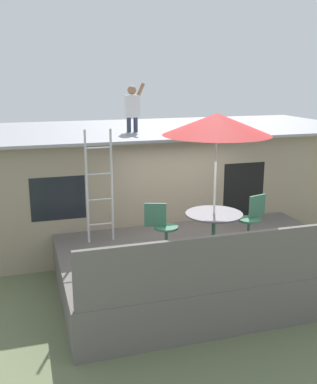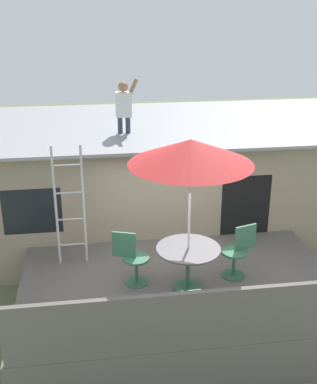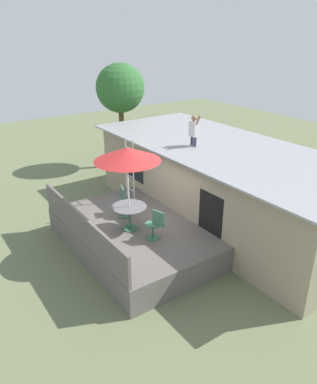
{
  "view_description": "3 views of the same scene",
  "coord_description": "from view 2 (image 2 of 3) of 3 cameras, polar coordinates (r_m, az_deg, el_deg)",
  "views": [
    {
      "loc": [
        -3.14,
        -7.4,
        3.97
      ],
      "look_at": [
        -0.53,
        1.16,
        1.65
      ],
      "focal_mm": 42.29,
      "sensor_mm": 36.0,
      "label": 1
    },
    {
      "loc": [
        -1.36,
        -6.98,
        5.22
      ],
      "look_at": [
        -0.18,
        1.17,
        1.98
      ],
      "focal_mm": 45.41,
      "sensor_mm": 36.0,
      "label": 2
    },
    {
      "loc": [
        8.73,
        -5.16,
        6.34
      ],
      "look_at": [
        0.19,
        0.77,
        1.79
      ],
      "focal_mm": 35.0,
      "sensor_mm": 36.0,
      "label": 3
    }
  ],
  "objects": [
    {
      "name": "house",
      "position": [
        11.34,
        -0.85,
        1.52
      ],
      "size": [
        10.5,
        4.5,
        2.69
      ],
      "color": "gray",
      "rests_on": "ground"
    },
    {
      "name": "patio_umbrella",
      "position": [
        7.21,
        3.82,
        4.72
      ],
      "size": [
        1.9,
        1.9,
        2.54
      ],
      "color": "silver",
      "rests_on": "deck"
    },
    {
      "name": "patio_chair_left",
      "position": [
        8.12,
        -3.15,
        -7.79
      ],
      "size": [
        0.6,
        0.44,
        0.92
      ],
      "rotation": [
        0.0,
        0.0,
        -0.33
      ],
      "color": "#33664C",
      "rests_on": "deck"
    },
    {
      "name": "deck",
      "position": [
        8.59,
        2.37,
        -12.69
      ],
      "size": [
        5.34,
        3.52,
        0.8
      ],
      "primitive_type": "cube",
      "color": "#605B56",
      "rests_on": "ground"
    },
    {
      "name": "deck_railing",
      "position": [
        6.74,
        5.2,
        -14.75
      ],
      "size": [
        5.24,
        0.08,
        0.9
      ],
      "primitive_type": "cube",
      "color": "#605B56",
      "rests_on": "deck"
    },
    {
      "name": "ground_plane",
      "position": [
        8.82,
        2.33,
        -14.84
      ],
      "size": [
        40.0,
        40.0,
        0.0
      ],
      "primitive_type": "plane",
      "color": "#66704C"
    },
    {
      "name": "patio_table",
      "position": [
        7.9,
        3.51,
        -7.6
      ],
      "size": [
        1.04,
        1.04,
        0.74
      ],
      "color": "#33664C",
      "rests_on": "deck"
    },
    {
      "name": "person_figure",
      "position": [
        9.99,
        -4.07,
        10.31
      ],
      "size": [
        0.47,
        0.2,
        1.11
      ],
      "color": "#33384C",
      "rests_on": "house"
    },
    {
      "name": "step_ladder",
      "position": [
        8.59,
        -10.37,
        -1.64
      ],
      "size": [
        0.52,
        0.04,
        2.2
      ],
      "color": "silver",
      "rests_on": "deck"
    },
    {
      "name": "patio_chair_right",
      "position": [
        8.42,
        9.35,
        -6.92
      ],
      "size": [
        0.61,
        0.44,
        0.92
      ],
      "rotation": [
        0.0,
        0.0,
        -2.85
      ],
      "color": "#33664C",
      "rests_on": "deck"
    }
  ]
}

